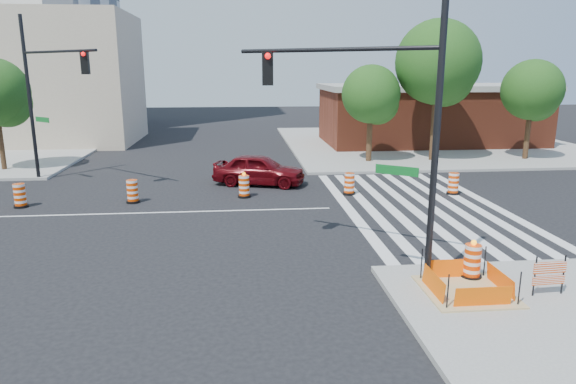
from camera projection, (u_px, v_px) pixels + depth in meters
name	position (u px, v px, depth m)	size (l,w,h in m)	color
ground	(162.00, 213.00, 21.19)	(120.00, 120.00, 0.00)	black
sidewalk_ne	(427.00, 143.00, 40.29)	(22.00, 22.00, 0.15)	gray
crosswalk_east	(419.00, 206.00, 22.22)	(6.75, 13.50, 0.01)	silver
lane_centerline	(162.00, 212.00, 21.19)	(14.00, 0.12, 0.01)	silver
excavation_pit	(466.00, 290.00, 13.28)	(2.20, 2.20, 0.90)	tan
brick_storefront	(429.00, 115.00, 39.76)	(16.50, 8.50, 4.60)	maroon
beige_midrise	(42.00, 79.00, 40.18)	(14.00, 10.00, 10.00)	#BAA58E
red_coupe	(259.00, 170.00, 26.08)	(1.87, 4.64, 1.58)	#53070C
signal_pole_se	(376.00, 104.00, 13.71)	(4.99, 3.56, 7.93)	black
signal_pole_nw	(46.00, 83.00, 25.28)	(4.75, 4.31, 8.29)	black
pit_drum	(472.00, 262.00, 14.07)	(0.57, 0.57, 1.11)	black
barricade	(549.00, 273.00, 13.02)	(0.90, 0.10, 1.06)	#DD3D04
tree_north_c	(371.00, 98.00, 31.36)	(3.62, 3.56, 6.05)	#382314
tree_north_d	(438.00, 67.00, 31.36)	(5.15, 5.15, 8.76)	#382314
tree_north_e	(532.00, 93.00, 32.10)	(3.75, 3.75, 6.38)	#382314
median_drum_1	(20.00, 196.00, 21.89)	(0.60, 0.60, 1.02)	black
median_drum_2	(133.00, 192.00, 22.64)	(0.60, 0.60, 1.02)	black
median_drum_3	(244.00, 187.00, 23.59)	(0.60, 0.60, 1.18)	black
median_drum_4	(349.00, 184.00, 24.14)	(0.60, 0.60, 1.02)	black
median_drum_5	(453.00, 184.00, 24.16)	(0.60, 0.60, 1.02)	black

